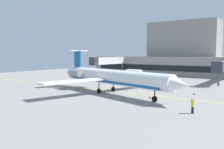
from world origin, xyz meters
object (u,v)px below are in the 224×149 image
pushback_tractor (160,77)px  fuel_tank (134,73)px  baggage_tug (117,73)px  marshaller (193,106)px  regional_jet (109,77)px

pushback_tractor → fuel_tank: fuel_tank is taller
baggage_tug → pushback_tractor: (17.72, -4.34, 0.03)m
baggage_tug → marshaller: (36.13, -36.26, -0.03)m
fuel_tank → marshaller: size_ratio=3.45×
pushback_tractor → fuel_tank: (-11.19, 4.71, 0.41)m
baggage_tug → fuel_tank: size_ratio=0.58×
regional_jet → fuel_tank: (-11.63, 29.76, -1.66)m
baggage_tug → fuel_tank: fuel_tank is taller
marshaller → fuel_tank: bearing=128.9°
regional_jet → baggage_tug: bearing=121.7°
regional_jet → pushback_tractor: 25.15m
pushback_tractor → marshaller: pushback_tractor is taller
fuel_tank → regional_jet: bearing=-68.7°
baggage_tug → pushback_tractor: pushback_tractor is taller
pushback_tractor → baggage_tug: bearing=166.2°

